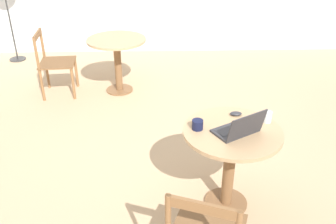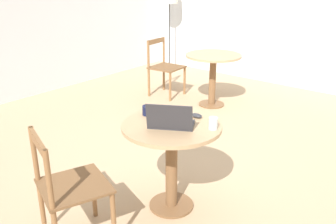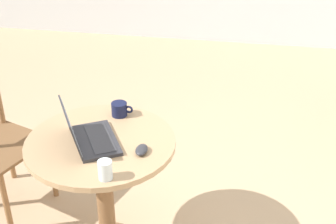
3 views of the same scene
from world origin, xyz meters
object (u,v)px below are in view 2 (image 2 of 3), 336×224
object	(u,v)px
cafe_table_near	(172,144)
chair_near_left	(68,188)
floor_lamp	(169,1)
drinking_glass	(213,123)
chair_mid_back	(164,67)
mug	(148,110)
cafe_table_mid	(213,67)
laptop	(171,122)
mouse	(197,115)

from	to	relation	value
cafe_table_near	chair_near_left	size ratio (longest dim) A/B	0.90
floor_lamp	cafe_table_near	bearing A→B (deg)	-140.60
chair_near_left	floor_lamp	distance (m)	5.20
chair_near_left	drinking_glass	size ratio (longest dim) A/B	9.37
chair_mid_back	drinking_glass	xyz separation A→B (m)	(-2.14, -2.26, 0.35)
cafe_table_near	drinking_glass	world-z (taller)	drinking_glass
cafe_table_near	drinking_glass	bearing A→B (deg)	-68.07
chair_near_left	drinking_glass	world-z (taller)	chair_near_left
cafe_table_near	mug	size ratio (longest dim) A/B	6.33
cafe_table_near	cafe_table_mid	distance (m)	2.58
chair_mid_back	laptop	world-z (taller)	laptop
floor_lamp	mouse	xyz separation A→B (m)	(-3.36, -3.02, -0.55)
cafe_table_mid	floor_lamp	world-z (taller)	floor_lamp
mug	mouse	bearing A→B (deg)	-59.02
chair_mid_back	drinking_glass	distance (m)	3.13
laptop	drinking_glass	size ratio (longest dim) A/B	4.51
chair_mid_back	mug	distance (m)	2.82
cafe_table_near	laptop	world-z (taller)	laptop
drinking_glass	chair_near_left	bearing A→B (deg)	147.14
floor_lamp	mouse	world-z (taller)	floor_lamp
cafe_table_mid	mouse	world-z (taller)	mouse
floor_lamp	drinking_glass	bearing A→B (deg)	-136.87
floor_lamp	laptop	xyz separation A→B (m)	(-3.64, -2.98, -0.52)
cafe_table_near	cafe_table_mid	bearing A→B (deg)	25.69
cafe_table_mid	mug	distance (m)	2.46
cafe_table_mid	floor_lamp	xyz separation A→B (m)	(1.26, 1.83, 0.74)
cafe_table_near	chair_near_left	bearing A→B (deg)	159.95
cafe_table_near	mug	xyz separation A→B (m)	(0.03, 0.27, 0.21)
cafe_table_mid	mouse	xyz separation A→B (m)	(-2.09, -1.19, 0.19)
chair_near_left	mouse	bearing A→B (deg)	-19.16
chair_near_left	floor_lamp	xyz separation A→B (m)	(4.38, 2.66, 0.87)
cafe_table_mid	chair_near_left	world-z (taller)	chair_near_left
cafe_table_mid	chair_mid_back	world-z (taller)	chair_mid_back
cafe_table_mid	chair_mid_back	bearing A→B (deg)	94.59
cafe_table_mid	drinking_glass	world-z (taller)	drinking_glass
chair_mid_back	mouse	world-z (taller)	chair_mid_back
laptop	mouse	bearing A→B (deg)	-6.77
drinking_glass	laptop	bearing A→B (deg)	122.91
mug	drinking_glass	bearing A→B (deg)	-81.05
cafe_table_near	drinking_glass	xyz separation A→B (m)	(0.12, -0.30, 0.22)
cafe_table_near	chair_near_left	xyz separation A→B (m)	(-0.79, 0.29, -0.13)
mug	cafe_table_near	bearing A→B (deg)	-96.32
chair_mid_back	drinking_glass	bearing A→B (deg)	-133.41
chair_near_left	mouse	world-z (taller)	chair_near_left
laptop	drinking_glass	world-z (taller)	laptop
chair_mid_back	laptop	xyz separation A→B (m)	(-2.31, -2.00, 0.35)
floor_lamp	laptop	distance (m)	4.74
laptop	drinking_glass	bearing A→B (deg)	-57.09
laptop	drinking_glass	distance (m)	0.32
chair_near_left	mug	world-z (taller)	chair_near_left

